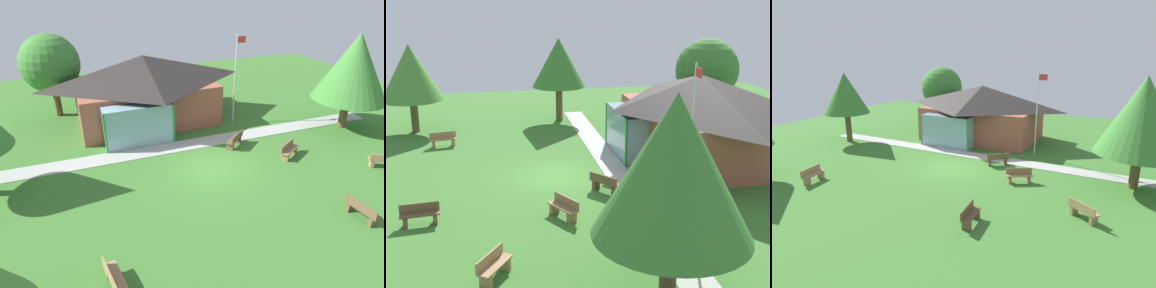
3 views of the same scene
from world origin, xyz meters
TOP-DOWN VIEW (x-y plane):
  - ground_plane at (0.00, 0.00)m, footprint 44.00×44.00m
  - pavilion at (-1.55, 7.72)m, footprint 10.04×7.77m
  - footpath at (0.00, 2.94)m, footprint 25.87×1.68m
  - flagpole at (3.97, 5.06)m, footprint 0.64×0.08m
  - bench_front_right at (4.19, -6.01)m, footprint 0.58×1.54m
  - bench_front_left at (-6.07, -5.74)m, footprint 0.66×1.55m
  - bench_rear_near_path at (2.37, 1.78)m, footprint 1.45×1.27m
  - bench_lawn_far_right at (8.53, -3.34)m, footprint 1.49×1.20m
  - bench_mid_right at (4.60, -0.45)m, footprint 1.52×1.12m
  - tree_behind_pavilion_left at (-7.24, 10.85)m, footprint 4.00×4.00m
  - tree_lawn_corner at (-9.71, -7.66)m, footprint 3.85×3.85m
  - tree_west_hedge at (-10.87, 1.82)m, footprint 3.61×3.61m
  - tree_east_hedge at (10.45, 1.68)m, footprint 4.62×4.62m

SIDE VIEW (x-z plane):
  - ground_plane at x=0.00m, z-range 0.00..0.00m
  - footpath at x=0.00m, z-range 0.00..0.03m
  - bench_front_right at x=4.19m, z-range -0.02..0.82m
  - bench_front_left at x=-6.07m, z-range -0.02..0.82m
  - bench_rear_near_path at x=2.37m, z-range -0.02..0.82m
  - bench_lawn_far_right at x=8.53m, z-range -0.02..0.82m
  - bench_mid_right at x=4.60m, z-range -0.02..0.82m
  - pavilion at x=-1.55m, z-range 0.09..4.58m
  - flagpole at x=3.97m, z-range 0.29..6.22m
  - tree_behind_pavilion_left at x=-7.24m, z-range 0.87..6.65m
  - tree_lawn_corner at x=-9.71m, z-range 1.01..6.55m
  - tree_west_hedge at x=-10.87m, z-range 1.16..6.79m
  - tree_east_hedge at x=10.45m, z-range 0.98..7.12m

